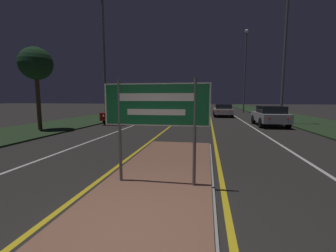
{
  "coord_description": "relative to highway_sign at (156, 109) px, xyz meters",
  "views": [
    {
      "loc": [
        1.07,
        -2.8,
        1.96
      ],
      "look_at": [
        0.0,
        3.39,
        1.19
      ],
      "focal_mm": 24.0,
      "sensor_mm": 36.0,
      "label": 1
    }
  ],
  "objects": [
    {
      "name": "streetlight_right_near",
      "position": [
        6.54,
        13.28,
        4.25
      ],
      "size": [
        0.48,
        0.48,
        9.81
      ],
      "color": "#56565B",
      "rests_on": "ground_plane"
    },
    {
      "name": "car_approaching_0",
      "position": [
        -5.82,
        13.07,
        -1.0
      ],
      "size": [
        1.85,
        4.83,
        1.37
      ],
      "color": "maroon",
      "rests_on": "ground_plane"
    },
    {
      "name": "car_receding_0",
      "position": [
        5.52,
        12.3,
        -0.97
      ],
      "size": [
        1.92,
        4.16,
        1.44
      ],
      "color": "#B7B7BC",
      "rests_on": "ground_plane"
    },
    {
      "name": "car_approaching_1",
      "position": [
        -6.04,
        23.05,
        -0.93
      ],
      "size": [
        1.98,
        4.42,
        1.54
      ],
      "color": "black",
      "rests_on": "ground_plane"
    },
    {
      "name": "car_receding_1",
      "position": [
        2.81,
        20.67,
        -1.01
      ],
      "size": [
        1.99,
        4.7,
        1.35
      ],
      "color": "silver",
      "rests_on": "ground_plane"
    },
    {
      "name": "lane_line_white_left",
      "position": [
        -4.2,
        23.11,
        -1.73
      ],
      "size": [
        0.12,
        70.0,
        0.01
      ],
      "color": "silver",
      "rests_on": "ground_plane"
    },
    {
      "name": "streetlight_left_near",
      "position": [
        -6.54,
        11.42,
        4.52
      ],
      "size": [
        0.53,
        0.53,
        9.8
      ],
      "color": "#56565B",
      "rests_on": "ground_plane"
    },
    {
      "name": "median_island",
      "position": [
        0.0,
        0.0,
        -1.69
      ],
      "size": [
        2.54,
        9.58,
        0.1
      ],
      "color": "#999993",
      "rests_on": "ground_plane"
    },
    {
      "name": "roadside_palm_left",
      "position": [
        -8.94,
        7.35,
        2.22
      ],
      "size": [
        1.9,
        1.9,
        4.89
      ],
      "color": "#4C3823",
      "rests_on": "verge_left"
    },
    {
      "name": "centre_line_yellow_right",
      "position": [
        1.46,
        23.11,
        -1.73
      ],
      "size": [
        0.12,
        70.0,
        0.01
      ],
      "color": "gold",
      "rests_on": "ground_plane"
    },
    {
      "name": "ground_plane",
      "position": [
        0.0,
        -1.89,
        -1.73
      ],
      "size": [
        160.0,
        160.0,
        0.0
      ],
      "primitive_type": "plane",
      "color": "#282623"
    },
    {
      "name": "verge_right",
      "position": [
        9.5,
        18.11,
        -1.69
      ],
      "size": [
        5.0,
        100.0,
        0.08
      ],
      "color": "#23381E",
      "rests_on": "ground_plane"
    },
    {
      "name": "streetlight_right_far",
      "position": [
        6.12,
        28.02,
        4.98
      ],
      "size": [
        0.48,
        0.48,
        11.17
      ],
      "color": "#56565B",
      "rests_on": "ground_plane"
    },
    {
      "name": "centre_line_yellow_left",
      "position": [
        -1.46,
        23.11,
        -1.73
      ],
      "size": [
        0.12,
        70.0,
        0.01
      ],
      "color": "gold",
      "rests_on": "ground_plane"
    },
    {
      "name": "edge_line_white_right",
      "position": [
        7.2,
        23.11,
        -1.73
      ],
      "size": [
        0.1,
        70.0,
        0.01
      ],
      "color": "silver",
      "rests_on": "ground_plane"
    },
    {
      "name": "verge_left",
      "position": [
        -9.5,
        18.11,
        -1.69
      ],
      "size": [
        5.0,
        100.0,
        0.08
      ],
      "color": "#23381E",
      "rests_on": "ground_plane"
    },
    {
      "name": "edge_line_white_left",
      "position": [
        -7.2,
        23.11,
        -1.73
      ],
      "size": [
        0.1,
        70.0,
        0.01
      ],
      "color": "silver",
      "rests_on": "ground_plane"
    },
    {
      "name": "lane_line_white_right",
      "position": [
        4.2,
        23.11,
        -1.73
      ],
      "size": [
        0.12,
        70.0,
        0.01
      ],
      "color": "silver",
      "rests_on": "ground_plane"
    },
    {
      "name": "highway_sign",
      "position": [
        0.0,
        0.0,
        0.0
      ],
      "size": [
        2.3,
        0.07,
        2.29
      ],
      "color": "#56565B",
      "rests_on": "median_island"
    }
  ]
}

